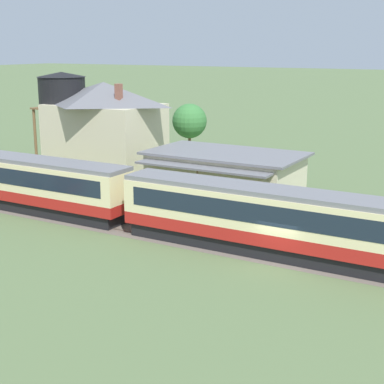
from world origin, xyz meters
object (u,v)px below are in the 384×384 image
at_px(station_building, 225,174).
at_px(yard_tree_1, 190,121).
at_px(water_tower, 62,91).
at_px(passenger_train, 133,197).
at_px(station_house_grey_roof, 105,126).

relative_size(station_building, yard_tree_1, 2.01).
height_order(station_building, yard_tree_1, yard_tree_1).
relative_size(station_building, water_tower, 1.31).
relative_size(passenger_train, station_building, 6.36).
bearing_deg(station_house_grey_roof, yard_tree_1, 59.52).
height_order(station_house_grey_roof, yard_tree_1, station_house_grey_roof).
bearing_deg(water_tower, station_building, -7.22).
xyz_separation_m(water_tower, yard_tree_1, (9.66, 9.16, -3.44)).
distance_m(station_house_grey_roof, yard_tree_1, 9.72).
distance_m(passenger_train, station_building, 11.36).
bearing_deg(station_building, station_house_grey_roof, 167.72).
bearing_deg(water_tower, passenger_train, -36.75).
distance_m(passenger_train, water_tower, 23.71).
bearing_deg(station_house_grey_roof, water_tower, -170.65).
relative_size(water_tower, yard_tree_1, 1.54).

